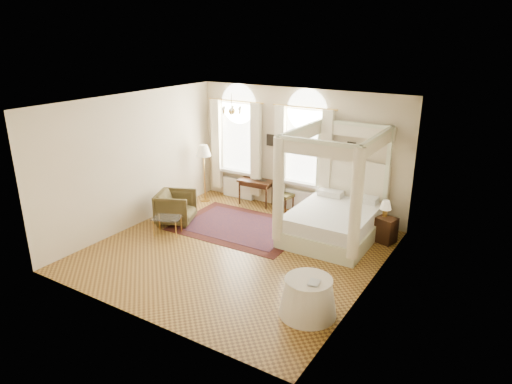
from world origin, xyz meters
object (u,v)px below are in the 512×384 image
armchair (176,207)px  side_table (308,297)px  nightstand (386,230)px  canopy_bed (333,215)px  floor_lamp (204,153)px  stool (285,196)px  coffee_table (167,219)px  writing_desk (256,184)px

armchair → side_table: size_ratio=0.90×
nightstand → side_table: 3.59m
canopy_bed → armchair: size_ratio=2.87×
floor_lamp → side_table: (5.00, -3.56, -1.07)m
stool → coffee_table: stool is taller
stool → armchair: armchair is taller
coffee_table → writing_desk: bearing=75.5°
writing_desk → floor_lamp: floor_lamp is taller
canopy_bed → nightstand: (1.13, 0.48, -0.29)m
canopy_bed → nightstand: canopy_bed is taller
nightstand → side_table: (-0.28, -3.57, 0.04)m
writing_desk → armchair: armchair is taller
canopy_bed → writing_desk: (-2.73, 0.98, 0.03)m
coffee_table → side_table: (4.33, -1.21, -0.06)m
writing_desk → floor_lamp: (-1.42, -0.51, 0.79)m
coffee_table → side_table: bearing=-15.7°
canopy_bed → armchair: (-3.78, -1.21, -0.18)m
armchair → coffee_table: 0.73m
nightstand → stool: bearing=170.4°
nightstand → floor_lamp: floor_lamp is taller
writing_desk → coffee_table: size_ratio=1.30×
nightstand → writing_desk: writing_desk is taller
nightstand → stool: size_ratio=1.21×
floor_lamp → side_table: size_ratio=1.64×
nightstand → side_table: bearing=-94.4°
floor_lamp → side_table: bearing=-35.4°
coffee_table → floor_lamp: (-0.68, 2.35, 1.01)m
canopy_bed → floor_lamp: size_ratio=1.58×
nightstand → floor_lamp: bearing=-179.8°
armchair → canopy_bed: bearing=-95.2°
nightstand → writing_desk: size_ratio=0.60×
writing_desk → armchair: bearing=-115.5°
writing_desk → nightstand: bearing=-7.3°
nightstand → armchair: 5.19m
writing_desk → side_table: size_ratio=0.99×
nightstand → floor_lamp: (-5.28, -0.01, 1.11)m
writing_desk → coffee_table: writing_desk is taller
canopy_bed → writing_desk: bearing=160.2°
canopy_bed → floor_lamp: bearing=173.5°
stool → side_table: bearing=-56.9°
armchair → side_table: bearing=-135.1°
stool → side_table: side_table is taller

